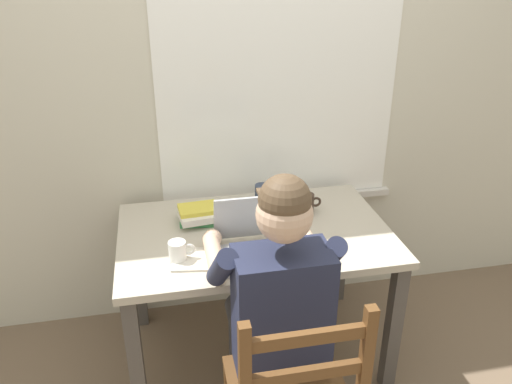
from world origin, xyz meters
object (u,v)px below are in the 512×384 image
seated_person (275,300)px  book_stack_main (197,215)px  desk (255,249)px  coffee_mug_dark (263,194)px  coffee_mug_white (178,251)px  coffee_mug_spare (306,204)px  laptop (256,241)px  computer_mouse (318,245)px

seated_person → book_stack_main: 0.64m
desk → book_stack_main: bearing=152.6°
desk → coffee_mug_dark: (0.09, 0.27, 0.15)m
coffee_mug_white → coffee_mug_spare: coffee_mug_spare is taller
laptop → coffee_mug_dark: 0.46m
coffee_mug_white → computer_mouse: bearing=-2.1°
seated_person → computer_mouse: bearing=46.7°
desk → laptop: (-0.03, -0.18, 0.15)m
seated_person → coffee_mug_dark: 0.75m
book_stack_main → computer_mouse: bearing=-34.5°
computer_mouse → book_stack_main: 0.59m
coffee_mug_white → book_stack_main: bearing=70.9°
seated_person → coffee_mug_dark: (0.11, 0.73, 0.09)m
coffee_mug_white → coffee_mug_spare: (0.63, 0.30, 0.01)m
coffee_mug_spare → desk: bearing=-156.4°
desk → book_stack_main: (-0.25, 0.13, 0.14)m
laptop → book_stack_main: bearing=125.7°
laptop → computer_mouse: 0.27m
computer_mouse → desk: bearing=139.1°
desk → coffee_mug_dark: coffee_mug_dark is taller
laptop → coffee_mug_spare: laptop is taller
desk → laptop: size_ratio=3.72×
coffee_mug_white → coffee_mug_spare: size_ratio=0.96×
coffee_mug_dark → coffee_mug_spare: (0.19, -0.14, -0.00)m
seated_person → coffee_mug_dark: size_ratio=11.10×
seated_person → coffee_mug_white: seated_person is taller
seated_person → coffee_mug_spare: 0.66m
coffee_mug_spare → book_stack_main: bearing=179.2°
laptop → coffee_mug_spare: (0.31, 0.30, -0.00)m
laptop → desk: bearing=80.2°
seated_person → book_stack_main: bearing=111.3°
computer_mouse → coffee_mug_spare: coffee_mug_spare is taller
desk → book_stack_main: size_ratio=6.51×
coffee_mug_white → coffee_mug_spare: 0.70m
seated_person → coffee_mug_spare: bearing=63.5°
desk → seated_person: bearing=-92.0°
computer_mouse → coffee_mug_white: size_ratio=0.91×
seated_person → book_stack_main: size_ratio=6.52×
coffee_mug_spare → coffee_mug_white: bearing=-154.5°
laptop → book_stack_main: 0.37m
desk → coffee_mug_white: coffee_mug_white is taller
coffee_mug_spare → laptop: bearing=-136.1°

